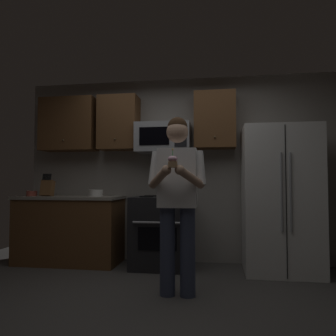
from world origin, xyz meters
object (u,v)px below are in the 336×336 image
oven_range (162,232)px  cupcake (173,161)px  bowl_small_colored (32,193)px  microwave (163,138)px  refrigerator (280,199)px  bowl_large_white (96,193)px  knife_block (47,188)px  person (177,194)px

oven_range → cupcake: 1.66m
bowl_small_colored → microwave: bearing=4.3°
refrigerator → bowl_large_white: 2.42m
knife_block → bowl_small_colored: (-0.24, 0.01, -0.08)m
knife_block → person: size_ratio=0.18×
microwave → bowl_small_colored: 2.01m
oven_range → bowl_large_white: (-0.91, -0.02, 0.51)m
microwave → person: 1.43m
oven_range → person: (0.34, -1.07, 0.53)m
microwave → refrigerator: (1.50, -0.16, -0.82)m
refrigerator → microwave: bearing=174.0°
oven_range → person: person is taller
microwave → refrigerator: bearing=-6.0°
bowl_large_white → person: (1.25, -1.05, 0.03)m
oven_range → refrigerator: bearing=-1.5°
refrigerator → bowl_large_white: size_ratio=9.30×
person → cupcake: size_ratio=10.13×
person → bowl_large_white: bearing=140.0°
refrigerator → bowl_small_colored: bearing=179.7°
bowl_large_white → bowl_small_colored: bowl_large_white is taller
oven_range → knife_block: (-1.61, -0.03, 0.58)m
bowl_large_white → bowl_small_colored: (-0.94, -0.00, -0.01)m
bowl_small_colored → person: bearing=-25.6°
knife_block → bowl_large_white: size_ratio=1.65×
bowl_large_white → cupcake: (1.25, -1.38, 0.32)m
bowl_small_colored → knife_block: bearing=-2.3°
bowl_small_colored → person: 2.43m
bowl_large_white → cupcake: 1.89m
bowl_small_colored → cupcake: bearing=-32.1°
microwave → bowl_small_colored: size_ratio=4.93×
oven_range → microwave: size_ratio=1.26×
oven_range → person: size_ratio=0.53×
microwave → bowl_large_white: microwave is taller
refrigerator → cupcake: size_ratio=10.35×
person → bowl_small_colored: bearing=154.4°
knife_block → person: bearing=-28.0°
refrigerator → bowl_small_colored: (-3.35, 0.02, 0.06)m
oven_range → refrigerator: 1.56m
refrigerator → person: (-1.16, -1.03, 0.10)m
bowl_large_white → knife_block: bearing=-178.9°
oven_range → microwave: bearing=90.0°
oven_range → knife_block: 1.71m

